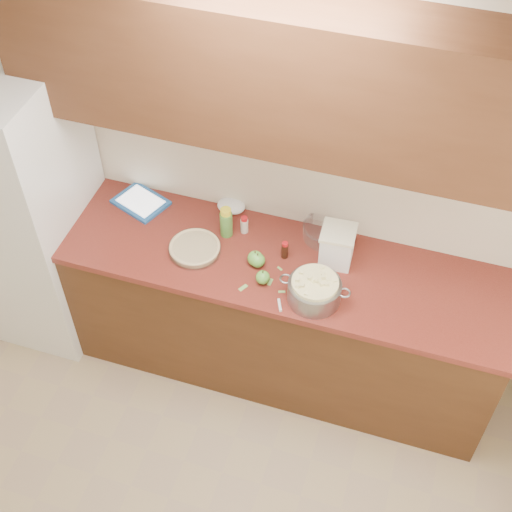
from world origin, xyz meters
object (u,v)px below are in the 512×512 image
(colander, at_px, (314,290))
(tablet, at_px, (141,202))
(flour_canister, at_px, (337,246))
(pie, at_px, (195,248))

(colander, relative_size, tablet, 1.05)
(colander, height_order, flour_canister, flour_canister)
(pie, height_order, colander, colander)
(colander, xyz_separation_m, flour_canister, (0.04, 0.29, 0.04))
(colander, xyz_separation_m, tablet, (-1.11, 0.38, -0.06))
(pie, distance_m, colander, 0.70)
(colander, distance_m, tablet, 1.18)
(colander, distance_m, flour_canister, 0.30)
(flour_canister, bearing_deg, tablet, 175.75)
(flour_canister, xyz_separation_m, tablet, (-1.16, 0.09, -0.10))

